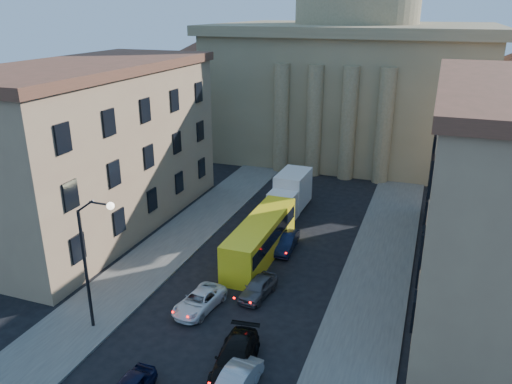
{
  "coord_description": "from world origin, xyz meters",
  "views": [
    {
      "loc": [
        11.29,
        -13.48,
        19.01
      ],
      "look_at": [
        0.66,
        15.67,
        7.5
      ],
      "focal_mm": 35.0,
      "sensor_mm": 36.0,
      "label": 1
    }
  ],
  "objects_px": {
    "city_bus": "(261,237)",
    "street_lamp": "(91,254)",
    "car_right_near": "(235,383)",
    "box_truck": "(290,194)"
  },
  "relations": [
    {
      "from": "car_right_near",
      "to": "city_bus",
      "type": "relative_size",
      "value": 0.37
    },
    {
      "from": "car_right_near",
      "to": "box_truck",
      "type": "relative_size",
      "value": 0.61
    },
    {
      "from": "car_right_near",
      "to": "box_truck",
      "type": "bearing_deg",
      "value": 106.94
    },
    {
      "from": "street_lamp",
      "to": "city_bus",
      "type": "height_order",
      "value": "street_lamp"
    },
    {
      "from": "car_right_near",
      "to": "city_bus",
      "type": "distance_m",
      "value": 15.59
    },
    {
      "from": "car_right_near",
      "to": "city_bus",
      "type": "height_order",
      "value": "city_bus"
    },
    {
      "from": "street_lamp",
      "to": "car_right_near",
      "type": "bearing_deg",
      "value": -12.77
    },
    {
      "from": "street_lamp",
      "to": "box_truck",
      "type": "distance_m",
      "value": 23.89
    },
    {
      "from": "car_right_near",
      "to": "street_lamp",
      "type": "bearing_deg",
      "value": 174.22
    },
    {
      "from": "city_bus",
      "to": "street_lamp",
      "type": "bearing_deg",
      "value": -115.71
    }
  ]
}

